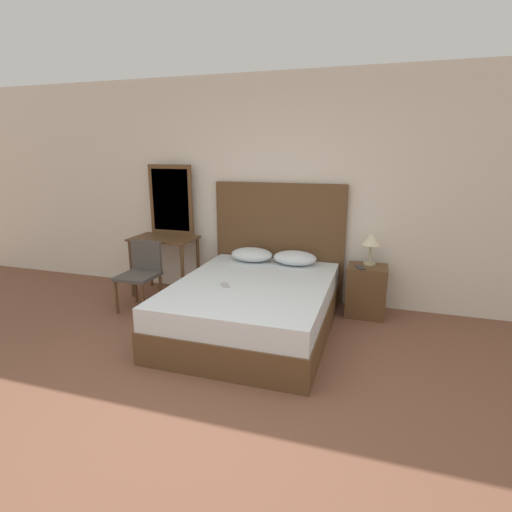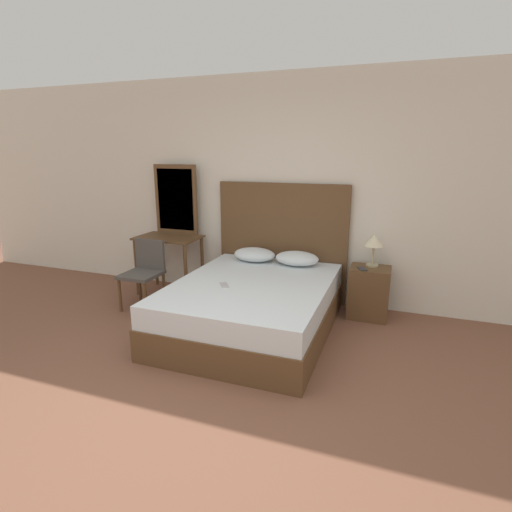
% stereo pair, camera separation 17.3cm
% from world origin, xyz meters
% --- Properties ---
extents(ground_plane, '(16.00, 16.00, 0.00)m').
position_xyz_m(ground_plane, '(0.00, 0.00, 0.00)').
color(ground_plane, brown).
extents(wall_back, '(10.00, 0.06, 2.70)m').
position_xyz_m(wall_back, '(0.00, 2.71, 1.35)').
color(wall_back, silver).
rests_on(wall_back, ground_plane).
extents(bed, '(1.54, 1.99, 0.53)m').
position_xyz_m(bed, '(-0.06, 1.61, 0.26)').
color(bed, brown).
rests_on(bed, ground_plane).
extents(headboard, '(1.62, 0.05, 1.45)m').
position_xyz_m(headboard, '(-0.06, 2.63, 0.73)').
color(headboard, brown).
rests_on(headboard, ground_plane).
extents(pillow_left, '(0.51, 0.36, 0.16)m').
position_xyz_m(pillow_left, '(-0.32, 2.38, 0.61)').
color(pillow_left, silver).
rests_on(pillow_left, bed).
extents(pillow_right, '(0.51, 0.36, 0.16)m').
position_xyz_m(pillow_right, '(0.20, 2.38, 0.61)').
color(pillow_right, silver).
rests_on(pillow_right, bed).
extents(phone_on_bed, '(0.14, 0.16, 0.01)m').
position_xyz_m(phone_on_bed, '(-0.29, 1.42, 0.53)').
color(phone_on_bed, '#B7B7BC').
rests_on(phone_on_bed, bed).
extents(nightstand, '(0.43, 0.37, 0.58)m').
position_xyz_m(nightstand, '(1.03, 2.39, 0.29)').
color(nightstand, brown).
rests_on(nightstand, ground_plane).
extents(table_lamp, '(0.21, 0.21, 0.36)m').
position_xyz_m(table_lamp, '(1.04, 2.46, 0.85)').
color(table_lamp, tan).
rests_on(table_lamp, nightstand).
extents(phone_on_nightstand, '(0.12, 0.17, 0.01)m').
position_xyz_m(phone_on_nightstand, '(0.95, 2.30, 0.58)').
color(phone_on_nightstand, '#232328').
rests_on(phone_on_nightstand, nightstand).
extents(vanity_desk, '(0.80, 0.51, 0.75)m').
position_xyz_m(vanity_desk, '(-1.49, 2.33, 0.61)').
color(vanity_desk, brown).
rests_on(vanity_desk, ground_plane).
extents(vanity_mirror, '(0.61, 0.03, 0.90)m').
position_xyz_m(vanity_mirror, '(-1.49, 2.56, 1.20)').
color(vanity_mirror, brown).
rests_on(vanity_mirror, vanity_desk).
extents(chair, '(0.41, 0.44, 0.79)m').
position_xyz_m(chair, '(-1.51, 1.82, 0.46)').
color(chair, '#4C4742').
rests_on(chair, ground_plane).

